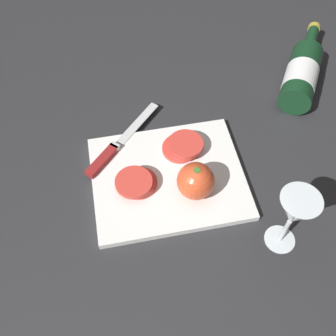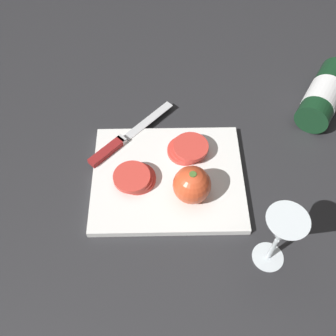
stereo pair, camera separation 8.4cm
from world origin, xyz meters
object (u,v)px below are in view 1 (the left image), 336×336
whole_tomato (196,181)px  tomato_slice_stack_near (136,183)px  wine_glass (295,213)px  tomato_slice_stack_far (183,146)px  wine_bottle (302,74)px  knife (109,153)px

whole_tomato → tomato_slice_stack_near: 0.13m
wine_glass → tomato_slice_stack_far: bearing=-59.2°
whole_tomato → tomato_slice_stack_near: bearing=-16.8°
whole_tomato → tomato_slice_stack_near: (0.12, -0.04, -0.03)m
whole_tomato → tomato_slice_stack_far: size_ratio=0.87×
wine_glass → tomato_slice_stack_far: size_ratio=1.74×
tomato_slice_stack_far → wine_glass: bearing=120.8°
wine_bottle → tomato_slice_stack_far: 0.39m
tomato_slice_stack_near → tomato_slice_stack_far: same height
knife → tomato_slice_stack_far: (-0.17, 0.02, 0.01)m
wine_glass → knife: 0.42m
tomato_slice_stack_far → whole_tomato: bearing=91.2°
whole_tomato → tomato_slice_stack_near: whole_tomato is taller
wine_glass → wine_bottle: bearing=-116.3°
wine_bottle → whole_tomato: 0.45m
wine_bottle → wine_glass: (0.20, 0.41, 0.07)m
wine_bottle → whole_tomato: size_ratio=3.75×
knife → whole_tomato: bearing=-84.2°
tomato_slice_stack_near → wine_bottle: bearing=-152.9°
knife → tomato_slice_stack_far: bearing=-52.8°
tomato_slice_stack_far → wine_bottle: bearing=-155.0°
wine_glass → tomato_slice_stack_near: size_ratio=1.77×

